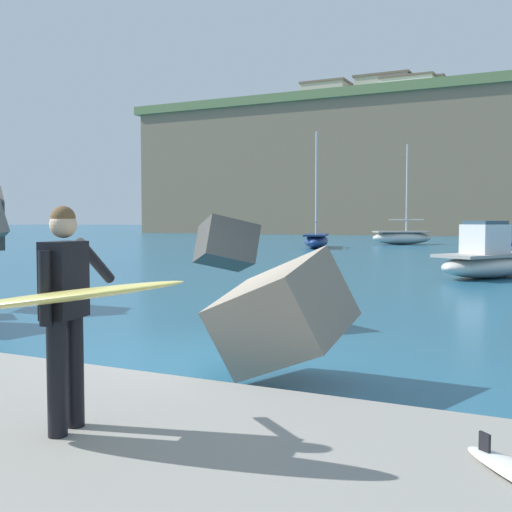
# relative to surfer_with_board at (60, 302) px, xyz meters

# --- Properties ---
(ground_plane) EXTENTS (400.00, 400.00, 0.00)m
(ground_plane) POSITION_rel_surfer_with_board_xyz_m (-0.77, 3.75, -1.28)
(ground_plane) COLOR #235B7A
(breakwater_jetty) EXTENTS (32.22, 7.17, 2.67)m
(breakwater_jetty) POSITION_rel_surfer_with_board_xyz_m (-3.22, 4.62, -0.07)
(breakwater_jetty) COLOR #3D3A38
(breakwater_jetty) RESTS_ON ground
(surfer_with_board) EXTENTS (2.12, 1.30, 1.78)m
(surfer_with_board) POSITION_rel_surfer_with_board_xyz_m (0.00, 0.00, 0.00)
(surfer_with_board) COLOR black
(surfer_with_board) RESTS_ON walkway_path
(boat_mid_centre) EXTENTS (3.74, 4.76, 1.88)m
(boat_mid_centre) POSITION_rel_surfer_with_board_xyz_m (1.41, 18.22, -0.68)
(boat_mid_centre) COLOR beige
(boat_mid_centre) RESTS_ON ground
(boat_mid_right) EXTENTS (4.99, 4.08, 7.78)m
(boat_mid_right) POSITION_rel_surfer_with_board_xyz_m (-7.52, 44.94, -0.69)
(boat_mid_right) COLOR beige
(boat_mid_right) RESTS_ON ground
(boat_far_left) EXTENTS (3.22, 6.14, 7.89)m
(boat_far_left) POSITION_rel_surfer_with_board_xyz_m (-11.53, 36.60, -0.73)
(boat_far_left) COLOR navy
(boat_far_left) RESTS_ON ground
(mooring_buoy_inner) EXTENTS (0.44, 0.44, 0.44)m
(mooring_buoy_inner) POSITION_rel_surfer_with_board_xyz_m (0.63, 35.27, -1.06)
(mooring_buoy_inner) COLOR yellow
(mooring_buoy_inner) RESTS_ON ground
(mooring_buoy_outer) EXTENTS (0.44, 0.44, 0.44)m
(mooring_buoy_outer) POSITION_rel_surfer_with_board_xyz_m (-5.73, 21.71, -1.06)
(mooring_buoy_outer) COLOR silver
(mooring_buoy_outer) RESTS_ON ground
(headland_bluff) EXTENTS (90.23, 44.17, 18.65)m
(headland_bluff) POSITION_rel_surfer_with_board_xyz_m (-8.38, 94.05, 8.07)
(headland_bluff) COLOR #847056
(headland_bluff) RESTS_ON ground
(station_building_west) EXTENTS (7.10, 5.99, 4.23)m
(station_building_west) POSITION_rel_surfer_with_board_xyz_m (-28.99, 88.05, 19.50)
(station_building_west) COLOR #B2ADA3
(station_building_west) RESTS_ON headland_bluff
(station_building_central) EXTENTS (8.37, 7.41, 4.72)m
(station_building_central) POSITION_rel_surfer_with_board_xyz_m (-20.43, 90.23, 19.75)
(station_building_central) COLOR #B2ADA3
(station_building_central) RESTS_ON headland_bluff
(station_building_east) EXTENTS (5.55, 6.13, 4.09)m
(station_building_east) POSITION_rel_surfer_with_board_xyz_m (-14.42, 91.41, 19.43)
(station_building_east) COLOR #B2ADA3
(station_building_east) RESTS_ON headland_bluff
(station_building_annex) EXTENTS (7.82, 5.24, 4.04)m
(station_building_annex) POSITION_rel_surfer_with_board_xyz_m (-16.66, 88.81, 19.41)
(station_building_annex) COLOR silver
(station_building_annex) RESTS_ON headland_bluff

